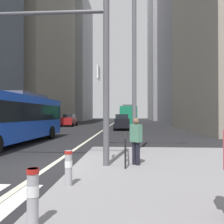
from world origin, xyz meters
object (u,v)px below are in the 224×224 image
at_px(pedestrian_walking, 136,139).
at_px(bollard_left, 69,166).
at_px(traffic_signal_gantry, 47,53).
at_px(city_bus_red_receding, 129,115).
at_px(car_receding_far, 130,118).
at_px(city_bus_blue_oncoming, 12,116).
at_px(city_bus_red_distant, 125,115).
at_px(bollard_front, 33,195).
at_px(car_receding_near, 122,122).
at_px(car_oncoming_mid, 69,120).
at_px(street_lamp_post, 134,43).

bearing_deg(pedestrian_walking, bollard_left, -125.44).
xyz_separation_m(traffic_signal_gantry, pedestrian_walking, (3.16, 0.19, -3.06)).
bearing_deg(pedestrian_walking, city_bus_red_receding, 89.98).
distance_m(car_receding_far, pedestrian_walking, 58.44).
distance_m(city_bus_blue_oncoming, city_bus_red_distant, 40.75).
height_order(traffic_signal_gantry, bollard_front, traffic_signal_gantry).
bearing_deg(car_receding_near, bollard_front, -91.97).
relative_size(car_receding_near, bollard_front, 4.94).
relative_size(car_oncoming_mid, bollard_front, 5.02).
distance_m(city_bus_blue_oncoming, bollard_front, 12.03).
xyz_separation_m(city_bus_blue_oncoming, pedestrian_walking, (7.53, -5.89, -0.78)).
bearing_deg(bollard_left, car_receding_far, 87.55).
height_order(city_bus_red_receding, pedestrian_walking, city_bus_red_receding).
xyz_separation_m(city_bus_blue_oncoming, car_oncoming_mid, (-2.07, 22.67, -0.85)).
xyz_separation_m(car_oncoming_mid, bollard_left, (7.82, -31.06, -0.35)).
relative_size(city_bus_red_receding, car_receding_far, 2.47).
relative_size(city_bus_red_distant, traffic_signal_gantry, 1.82).
height_order(traffic_signal_gantry, street_lamp_post, street_lamp_post).
height_order(city_bus_blue_oncoming, pedestrian_walking, city_bus_blue_oncoming).
xyz_separation_m(car_oncoming_mid, car_receding_far, (10.43, 29.87, -0.00)).
bearing_deg(bollard_front, city_bus_red_distant, 88.62).
height_order(city_bus_red_receding, car_receding_near, city_bus_red_receding).
xyz_separation_m(car_receding_near, bollard_left, (-0.84, -23.00, -0.35)).
bearing_deg(bollard_front, car_oncoming_mid, 103.21).
bearing_deg(city_bus_blue_oncoming, car_receding_near, 65.73).
xyz_separation_m(city_bus_red_distant, pedestrian_walking, (0.59, -46.04, -0.78)).
distance_m(car_receding_near, traffic_signal_gantry, 21.04).
height_order(city_bus_blue_oncoming, city_bus_red_receding, same).
height_order(city_bus_blue_oncoming, car_oncoming_mid, city_bus_blue_oncoming).
xyz_separation_m(city_bus_red_receding, car_receding_far, (0.81, 28.67, -0.85)).
distance_m(city_bus_red_receding, street_lamp_post, 27.39).
bearing_deg(city_bus_red_distant, car_receding_far, 83.48).
xyz_separation_m(city_bus_blue_oncoming, city_bus_red_receding, (7.54, 23.87, -0.00)).
bearing_deg(city_bus_red_distant, pedestrian_walking, -89.26).
distance_m(city_bus_blue_oncoming, car_oncoming_mid, 22.78).
xyz_separation_m(city_bus_red_receding, traffic_signal_gantry, (-3.17, -29.95, 2.29)).
xyz_separation_m(city_bus_red_receding, city_bus_red_distant, (-0.60, 16.28, 0.00)).
relative_size(car_receding_far, bollard_front, 4.60).
bearing_deg(city_bus_red_distant, city_bus_blue_oncoming, -99.81).
distance_m(street_lamp_post, pedestrian_walking, 4.95).
bearing_deg(car_receding_far, car_oncoming_mid, -109.24).
height_order(city_bus_red_receding, bollard_left, city_bus_red_receding).
distance_m(bollard_front, bollard_left, 2.13).
bearing_deg(car_receding_far, city_bus_red_distant, -96.52).
bearing_deg(pedestrian_walking, car_oncoming_mid, 108.59).
bearing_deg(car_receding_near, city_bus_red_distant, 89.20).
bearing_deg(car_receding_near, city_bus_red_receding, 84.09).
distance_m(street_lamp_post, bollard_front, 8.77).
xyz_separation_m(city_bus_red_receding, pedestrian_walking, (-0.01, -29.76, -0.77)).
xyz_separation_m(car_receding_far, bollard_front, (-2.64, -63.06, -0.32)).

